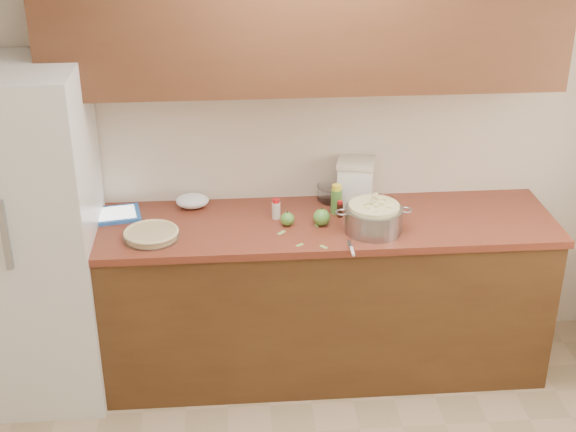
{
  "coord_description": "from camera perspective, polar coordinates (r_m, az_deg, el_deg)",
  "views": [
    {
      "loc": [
        -0.4,
        -2.31,
        2.78
      ],
      "look_at": [
        -0.1,
        1.43,
        0.98
      ],
      "focal_mm": 50.0,
      "sensor_mm": 36.0,
      "label": 1
    }
  ],
  "objects": [
    {
      "name": "lemon_bottle",
      "position": [
        4.3,
        3.47,
        1.18
      ],
      "size": [
        0.06,
        0.06,
        0.16
      ],
      "rotation": [
        0.0,
        0.0,
        0.43
      ],
      "color": "#4C8C38",
      "rests_on": "counter_run"
    },
    {
      "name": "counter_run",
      "position": [
        4.45,
        1.28,
        -5.71
      ],
      "size": [
        2.64,
        0.68,
        0.92
      ],
      "color": "#4D3015",
      "rests_on": "ground"
    },
    {
      "name": "flour_canister",
      "position": [
        4.42,
        4.82,
        2.46
      ],
      "size": [
        0.24,
        0.24,
        0.25
      ],
      "rotation": [
        0.0,
        0.0,
        -0.24
      ],
      "color": "white",
      "rests_on": "counter_run"
    },
    {
      "name": "mixing_bowl",
      "position": [
        4.48,
        3.5,
        1.76
      ],
      "size": [
        0.23,
        0.23,
        0.09
      ],
      "rotation": [
        0.0,
        0.0,
        -0.17
      ],
      "color": "silver",
      "rests_on": "counter_run"
    },
    {
      "name": "paper_towel",
      "position": [
        4.41,
        -6.82,
        1.08
      ],
      "size": [
        0.22,
        0.21,
        0.07
      ],
      "primitive_type": "ellipsoid",
      "rotation": [
        0.0,
        0.0,
        0.41
      ],
      "color": "white",
      "rests_on": "counter_run"
    },
    {
      "name": "colander",
      "position": [
        4.12,
        6.1,
        -0.15
      ],
      "size": [
        0.4,
        0.3,
        0.15
      ],
      "rotation": [
        0.0,
        0.0,
        0.15
      ],
      "color": "gray",
      "rests_on": "counter_run"
    },
    {
      "name": "cinnamon_shaker",
      "position": [
        4.24,
        -0.85,
        0.5
      ],
      "size": [
        0.05,
        0.05,
        0.11
      ],
      "rotation": [
        0.0,
        0.0,
        0.01
      ],
      "color": "beige",
      "rests_on": "counter_run"
    },
    {
      "name": "apple_center",
      "position": [
        4.18,
        2.4,
        -0.09
      ],
      "size": [
        0.09,
        0.09,
        0.1
      ],
      "color": "#509033",
      "rests_on": "counter_run"
    },
    {
      "name": "apple_left",
      "position": [
        4.17,
        -0.04,
        -0.21
      ],
      "size": [
        0.07,
        0.07,
        0.08
      ],
      "color": "#509033",
      "rests_on": "counter_run"
    },
    {
      "name": "peel_c",
      "position": [
        4.11,
        -0.46,
        -1.2
      ],
      "size": [
        0.05,
        0.05,
        0.0
      ],
      "primitive_type": "cube",
      "rotation": [
        0.0,
        0.0,
        -2.3
      ],
      "color": "#89B558",
      "rests_on": "counter_run"
    },
    {
      "name": "vanilla_bottle",
      "position": [
        4.27,
        3.71,
        0.49
      ],
      "size": [
        0.03,
        0.03,
        0.09
      ],
      "rotation": [
        0.0,
        0.0,
        -0.32
      ],
      "color": "black",
      "rests_on": "counter_run"
    },
    {
      "name": "peel_d",
      "position": [
        3.99,
        0.84,
        -2.08
      ],
      "size": [
        0.04,
        0.04,
        0.0
      ],
      "primitive_type": "cube",
      "rotation": [
        0.0,
        0.0,
        -2.54
      ],
      "color": "#89B558",
      "rests_on": "counter_run"
    },
    {
      "name": "upper_cabinets",
      "position": [
        4.04,
        1.27,
        13.84
      ],
      "size": [
        2.6,
        0.34,
        0.7
      ],
      "primitive_type": "cube",
      "color": "#512D18",
      "rests_on": "room_shell"
    },
    {
      "name": "peel_b",
      "position": [
        4.18,
        2.05,
        -0.69
      ],
      "size": [
        0.02,
        0.04,
        0.0
      ],
      "primitive_type": "cube",
      "rotation": [
        0.0,
        0.0,
        1.71
      ],
      "color": "#89B558",
      "rests_on": "counter_run"
    },
    {
      "name": "paring_knife",
      "position": [
        3.94,
        4.57,
        -2.45
      ],
      "size": [
        0.02,
        0.17,
        0.02
      ],
      "rotation": [
        0.0,
        0.0,
        -0.01
      ],
      "color": "gray",
      "rests_on": "counter_run"
    },
    {
      "name": "tablet",
      "position": [
        4.38,
        -12.31,
        0.09
      ],
      "size": [
        0.32,
        0.26,
        0.02
      ],
      "rotation": [
        0.0,
        0.0,
        0.18
      ],
      "color": "#255CB4",
      "rests_on": "counter_run"
    },
    {
      "name": "peel_a",
      "position": [
        3.97,
        2.56,
        -2.22
      ],
      "size": [
        0.04,
        0.04,
        0.0
      ],
      "primitive_type": "cube",
      "rotation": [
        0.0,
        0.0,
        2.25
      ],
      "color": "#89B558",
      "rests_on": "counter_run"
    },
    {
      "name": "pie",
      "position": [
        4.1,
        -9.69,
        -1.29
      ],
      "size": [
        0.29,
        0.29,
        0.05
      ],
      "rotation": [
        0.0,
        0.0,
        -0.14
      ],
      "color": "silver",
      "rests_on": "counter_run"
    },
    {
      "name": "room_shell",
      "position": [
        2.77,
        4.53,
        -6.69
      ],
      "size": [
        3.6,
        3.6,
        3.6
      ],
      "color": "tan",
      "rests_on": "ground"
    },
    {
      "name": "fridge",
      "position": [
        4.31,
        -18.01,
        -1.49
      ],
      "size": [
        0.7,
        0.7,
        1.8
      ],
      "primitive_type": "cube",
      "color": "silver",
      "rests_on": "ground"
    }
  ]
}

